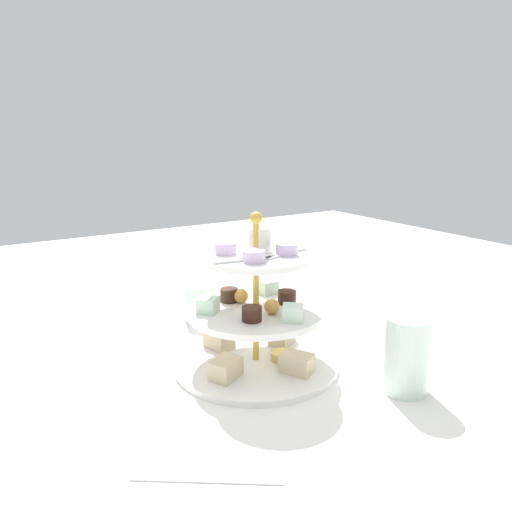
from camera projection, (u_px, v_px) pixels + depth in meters
ground_plane at (256, 365)px, 0.82m from camera, size 2.40×2.40×0.00m
tiered_serving_stand at (256, 321)px, 0.81m from camera, size 0.27×0.27×0.26m
water_glass_tall_right at (406, 354)px, 0.73m from camera, size 0.07×0.07×0.12m
water_glass_short_left at (200, 302)px, 1.01m from camera, size 0.06×0.06×0.07m
teacup_with_saucer at (260, 301)px, 1.06m from camera, size 0.09×0.09×0.05m
butter_knife_left at (207, 478)px, 0.55m from camera, size 0.15×0.11×0.00m
butter_knife_right at (360, 321)px, 1.01m from camera, size 0.02×0.17×0.00m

